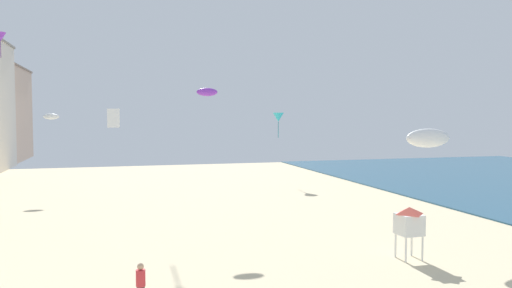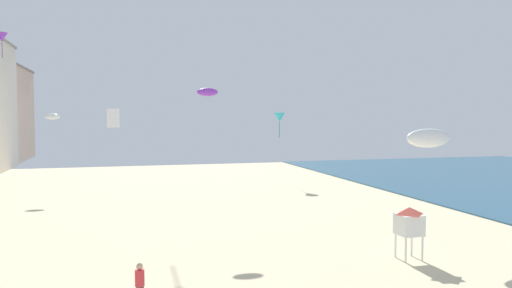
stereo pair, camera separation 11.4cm
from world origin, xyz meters
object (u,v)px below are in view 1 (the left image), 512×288
(kite_purple_delta_2, at_px, (0,37))
(lifeguard_stand, at_px, (409,222))
(kite_cyan_delta, at_px, (278,117))
(kite_purple_parafoil_2, at_px, (207,92))
(kite_white_box, at_px, (113,118))
(kite_white_parafoil, at_px, (428,138))
(kite_white_parafoil_2, at_px, (51,117))
(kite_flyer, at_px, (141,283))

(kite_purple_delta_2, bearing_deg, lifeguard_stand, -50.49)
(kite_cyan_delta, bearing_deg, kite_purple_parafoil_2, -120.88)
(kite_white_box, relative_size, kite_cyan_delta, 0.32)
(kite_cyan_delta, distance_m, kite_white_parafoil, 26.28)
(kite_purple_delta_2, bearing_deg, kite_white_parafoil_2, -10.21)
(lifeguard_stand, height_order, kite_white_box, kite_white_box)
(kite_white_box, height_order, kite_purple_parafoil_2, kite_purple_parafoil_2)
(kite_cyan_delta, bearing_deg, kite_flyer, -116.22)
(kite_purple_delta_2, distance_m, kite_cyan_delta, 27.51)
(lifeguard_stand, xyz_separation_m, kite_purple_delta_2, (-23.47, 28.46, 12.19))
(lifeguard_stand, height_order, kite_white_parafoil, kite_white_parafoil)
(kite_cyan_delta, height_order, kite_white_parafoil, kite_cyan_delta)
(kite_purple_delta_2, height_order, kite_white_parafoil_2, kite_purple_delta_2)
(kite_purple_delta_2, height_order, kite_cyan_delta, kite_purple_delta_2)
(kite_purple_parafoil_2, relative_size, kite_cyan_delta, 0.52)
(lifeguard_stand, xyz_separation_m, kite_white_parafoil_2, (-19.30, 27.71, 5.08))
(lifeguard_stand, height_order, kite_white_parafoil_2, kite_white_parafoil_2)
(lifeguard_stand, bearing_deg, kite_cyan_delta, 103.46)
(kite_flyer, bearing_deg, kite_purple_delta_2, -31.14)
(kite_purple_delta_2, height_order, kite_white_parafoil, kite_purple_delta_2)
(kite_white_parafoil, bearing_deg, kite_purple_delta_2, 136.50)
(kite_purple_parafoil_2, bearing_deg, lifeguard_stand, -54.83)
(kite_cyan_delta, height_order, kite_white_parafoil_2, kite_cyan_delta)
(lifeguard_stand, distance_m, kite_white_parafoil_2, 34.15)
(kite_white_box, bearing_deg, lifeguard_stand, -11.20)
(kite_flyer, bearing_deg, kite_white_parafoil, -119.60)
(kite_purple_parafoil_2, bearing_deg, kite_white_parafoil_2, 124.65)
(kite_purple_parafoil_2, height_order, kite_cyan_delta, kite_purple_parafoil_2)
(kite_flyer, relative_size, kite_cyan_delta, 0.62)
(lifeguard_stand, bearing_deg, kite_purple_parafoil_2, 144.57)
(lifeguard_stand, bearing_deg, kite_white_parafoil_2, 144.26)
(kite_flyer, relative_size, kite_white_box, 1.91)
(kite_purple_delta_2, xyz_separation_m, kite_cyan_delta, (26.53, 0.97, -7.19))
(lifeguard_stand, bearing_deg, kite_flyer, -148.39)
(kite_flyer, xyz_separation_m, kite_cyan_delta, (15.86, 32.20, 5.92))
(kite_purple_delta_2, relative_size, kite_purple_parafoil_2, 1.64)
(kite_purple_delta_2, relative_size, kite_white_parafoil, 0.82)
(kite_white_box, height_order, kite_white_parafoil, kite_white_box)
(lifeguard_stand, bearing_deg, kite_purple_delta_2, 148.91)
(kite_flyer, xyz_separation_m, kite_white_parafoil_2, (-6.50, 30.48, 6.00))
(lifeguard_stand, relative_size, kite_white_parafoil, 0.93)
(kite_purple_parafoil_2, height_order, kite_white_parafoil, kite_purple_parafoil_2)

